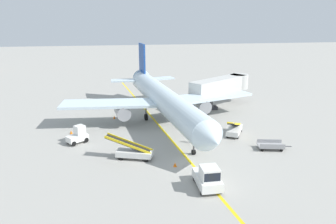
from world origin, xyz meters
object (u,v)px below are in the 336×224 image
Objects in this scene: airliner at (163,99)px; pushback_tug at (208,178)px; belt_loader_forward_hold at (133,152)px; belt_loader_aft_hold at (234,129)px; baggage_cart_loaded at (271,146)px; jet_bridge at (224,85)px; ground_crew_marshaller at (196,136)px; safety_cone_wingtip_left at (175,164)px; safety_cone_nose_right at (71,132)px; baggage_tug_near_wing at (78,135)px; safety_cone_nose_left at (114,117)px.

airliner reaches higher than pushback_tug.
belt_loader_forward_hold and belt_loader_aft_hold have the same top height.
belt_loader_forward_hold is 1.34× the size of baggage_cart_loaded.
jet_bridge is at bearing 31.93° from airliner.
safety_cone_wingtip_left is (-3.68, -5.75, -0.69)m from ground_crew_marshaller.
baggage_cart_loaded reaches higher than safety_cone_nose_right.
pushback_tug is 17.83m from baggage_tug_near_wing.
pushback_tug reaches higher than safety_cone_nose_right.
belt_loader_forward_hold is 4.83m from safety_cone_wingtip_left.
belt_loader_aft_hold is at bearing -32.57° from safety_cone_nose_left.
airliner reaches higher than safety_cone_nose_left.
ground_crew_marshaller reaches higher than safety_cone_nose_left.
belt_loader_aft_hold is 20.99m from safety_cone_nose_right.
safety_cone_nose_right is (-1.22, 3.36, -0.71)m from baggage_tug_near_wing.
baggage_tug_near_wing is (-11.30, -6.20, -2.49)m from airliner.
belt_loader_forward_hold is 11.68× the size of safety_cone_nose_left.
belt_loader_forward_hold is at bearing -113.29° from airliner.
ground_crew_marshaller is at bearing -119.18° from jet_bridge.
belt_loader_forward_hold is at bearing -158.16° from ground_crew_marshaller.
airliner is 80.29× the size of safety_cone_nose_left.
jet_bridge is at bearing 76.47° from belt_loader_aft_hold.
belt_loader_aft_hold is 5.88m from ground_crew_marshaller.
safety_cone_nose_left is 7.93m from safety_cone_nose_right.
belt_loader_aft_hold is 2.91× the size of ground_crew_marshaller.
baggage_cart_loaded is at bearing -22.98° from ground_crew_marshaller.
airliner is 13.23m from safety_cone_nose_right.
baggage_cart_loaded is at bearing -66.35° from belt_loader_aft_hold.
jet_bridge is 25.34m from belt_loader_forward_hold.
pushback_tug is 10.56m from ground_crew_marshaller.
safety_cone_nose_left is 1.00× the size of safety_cone_wingtip_left.
baggage_tug_near_wing is 6.14× the size of safety_cone_wingtip_left.
airliner is 8.14m from safety_cone_nose_left.
safety_cone_nose_left is at bearing -166.72° from jet_bridge.
belt_loader_forward_hold is at bearing -159.06° from belt_loader_aft_hold.
baggage_cart_loaded is at bearing -93.06° from jet_bridge.
baggage_tug_near_wing is 19.40m from belt_loader_aft_hold.
safety_cone_wingtip_left is (5.81, -17.33, 0.00)m from safety_cone_nose_left.
belt_loader_aft_hold reaches higher than safety_cone_nose_right.
airliner is 7.14× the size of belt_loader_aft_hold.
pushback_tug is 11.89m from baggage_cart_loaded.
ground_crew_marshaller reaches higher than safety_cone_wingtip_left.
airliner is at bearing 92.63° from pushback_tug.
pushback_tug is at bearing -50.70° from safety_cone_nose_right.
safety_cone_nose_left is at bearing 109.57° from pushback_tug.
airliner reaches higher than safety_cone_nose_right.
baggage_tug_near_wing is at bearing -115.86° from safety_cone_nose_left.
baggage_tug_near_wing is 14.09m from ground_crew_marshaller.
belt_loader_forward_hold is 14.78m from safety_cone_nose_left.
jet_bridge reaches higher than pushback_tug.
safety_cone_nose_right is at bearing 129.43° from belt_loader_forward_hold.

